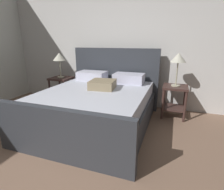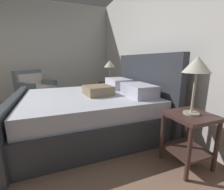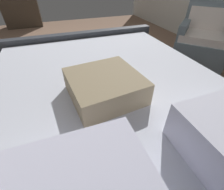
{
  "view_description": "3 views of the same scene",
  "coord_description": "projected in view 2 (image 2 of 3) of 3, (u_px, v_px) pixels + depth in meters",
  "views": [
    {
      "loc": [
        1.2,
        -0.78,
        1.38
      ],
      "look_at": [
        0.26,
        1.88,
        0.53
      ],
      "focal_mm": 28.69,
      "sensor_mm": 36.0,
      "label": 1
    },
    {
      "loc": [
        2.36,
        1.28,
        1.16
      ],
      "look_at": [
        0.34,
        2.06,
        0.66
      ],
      "focal_mm": 24.51,
      "sensor_mm": 36.0,
      "label": 2
    },
    {
      "loc": [
        0.29,
        2.65,
        1.22
      ],
      "look_at": [
        0.02,
        1.89,
        0.58
      ],
      "focal_mm": 24.81,
      "sensor_mm": 36.0,
      "label": 3
    }
  ],
  "objects": [
    {
      "name": "table_lamp_right",
      "position": [
        197.0,
        67.0,
        1.5
      ],
      "size": [
        0.27,
        0.27,
        0.6
      ],
      "color": "#B7B293",
      "rests_on": "nightstand_right"
    },
    {
      "name": "armchair",
      "position": [
        36.0,
        93.0,
        3.88
      ],
      "size": [
        1.02,
        1.02,
        0.9
      ],
      "color": "slate",
      "rests_on": "ground"
    },
    {
      "name": "nightstand_left",
      "position": [
        110.0,
        90.0,
        3.89
      ],
      "size": [
        0.44,
        0.44,
        0.6
      ],
      "color": "#442C27",
      "rests_on": "ground"
    },
    {
      "name": "bed",
      "position": [
        93.0,
        110.0,
        2.51
      ],
      "size": [
        1.82,
        2.15,
        1.25
      ],
      "color": "#34383F",
      "rests_on": "ground"
    },
    {
      "name": "table_lamp_left",
      "position": [
        110.0,
        65.0,
        3.74
      ],
      "size": [
        0.28,
        0.28,
        0.55
      ],
      "color": "#B7B293",
      "rests_on": "nightstand_left"
    },
    {
      "name": "nightstand_right",
      "position": [
        189.0,
        131.0,
        1.65
      ],
      "size": [
        0.44,
        0.44,
        0.6
      ],
      "color": "#442C27",
      "rests_on": "ground"
    },
    {
      "name": "wall_back",
      "position": [
        158.0,
        47.0,
        2.72
      ],
      "size": [
        5.33,
        0.12,
        2.76
      ],
      "primitive_type": "cube",
      "color": "silver",
      "rests_on": "ground"
    }
  ]
}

